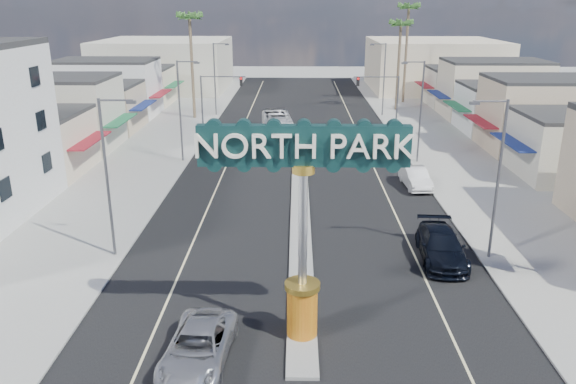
{
  "coord_description": "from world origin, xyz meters",
  "views": [
    {
      "loc": [
        -0.27,
        -18.99,
        13.73
      ],
      "look_at": [
        -0.74,
        10.29,
        3.81
      ],
      "focal_mm": 35.0,
      "sensor_mm": 36.0,
      "label": 1
    }
  ],
  "objects_px": {
    "palm_left_far": "(190,22)",
    "palm_right_far": "(409,13)",
    "traffic_signal_left": "(217,91)",
    "streetlight_r_near": "(496,173)",
    "gateway_sign": "(303,209)",
    "streetlight_l_far": "(216,75)",
    "suv_left": "(198,347)",
    "car_parked_right": "(415,178)",
    "suv_right": "(441,246)",
    "streetlight_l_near": "(109,171)",
    "palm_right_mid": "(401,28)",
    "streetlight_l_mid": "(181,106)",
    "streetlight_r_far": "(383,76)",
    "traffic_signal_right": "(382,92)",
    "city_bus": "(279,134)",
    "streetlight_r_mid": "(419,107)"
  },
  "relations": [
    {
      "from": "streetlight_r_mid",
      "to": "palm_right_far",
      "type": "bearing_deg",
      "value": 81.88
    },
    {
      "from": "gateway_sign",
      "to": "palm_right_mid",
      "type": "distance_m",
      "value": 55.76
    },
    {
      "from": "traffic_signal_left",
      "to": "suv_left",
      "type": "relative_size",
      "value": 1.13
    },
    {
      "from": "traffic_signal_right",
      "to": "streetlight_l_mid",
      "type": "relative_size",
      "value": 0.67
    },
    {
      "from": "palm_right_far",
      "to": "streetlight_r_near",
      "type": "bearing_deg",
      "value": -95.02
    },
    {
      "from": "city_bus",
      "to": "traffic_signal_right",
      "type": "bearing_deg",
      "value": 34.96
    },
    {
      "from": "gateway_sign",
      "to": "traffic_signal_left",
      "type": "bearing_deg",
      "value": 102.33
    },
    {
      "from": "streetlight_r_mid",
      "to": "palm_left_far",
      "type": "bearing_deg",
      "value": 139.52
    },
    {
      "from": "palm_right_far",
      "to": "streetlight_l_near",
      "type": "bearing_deg",
      "value": -116.06
    },
    {
      "from": "streetlight_r_mid",
      "to": "streetlight_l_near",
      "type": "bearing_deg",
      "value": -136.21
    },
    {
      "from": "streetlight_l_far",
      "to": "suv_left",
      "type": "distance_m",
      "value": 52.46
    },
    {
      "from": "streetlight_l_near",
      "to": "streetlight_r_mid",
      "type": "relative_size",
      "value": 1.0
    },
    {
      "from": "streetlight_l_near",
      "to": "streetlight_l_mid",
      "type": "relative_size",
      "value": 1.0
    },
    {
      "from": "traffic_signal_left",
      "to": "streetlight_r_near",
      "type": "xyz_separation_m",
      "value": [
        19.62,
        -33.99,
        0.79
      ]
    },
    {
      "from": "streetlight_r_far",
      "to": "streetlight_l_near",
      "type": "bearing_deg",
      "value": -116.42
    },
    {
      "from": "streetlight_r_near",
      "to": "palm_left_far",
      "type": "height_order",
      "value": "palm_left_far"
    },
    {
      "from": "streetlight_l_near",
      "to": "suv_left",
      "type": "relative_size",
      "value": 1.69
    },
    {
      "from": "suv_left",
      "to": "streetlight_l_mid",
      "type": "bearing_deg",
      "value": 106.1
    },
    {
      "from": "streetlight_r_far",
      "to": "suv_right",
      "type": "distance_m",
      "value": 42.51
    },
    {
      "from": "gateway_sign",
      "to": "palm_left_far",
      "type": "height_order",
      "value": "palm_left_far"
    },
    {
      "from": "streetlight_l_near",
      "to": "city_bus",
      "type": "height_order",
      "value": "streetlight_l_near"
    },
    {
      "from": "traffic_signal_left",
      "to": "streetlight_r_mid",
      "type": "bearing_deg",
      "value": -35.5
    },
    {
      "from": "gateway_sign",
      "to": "palm_left_far",
      "type": "relative_size",
      "value": 0.7
    },
    {
      "from": "streetlight_r_far",
      "to": "palm_right_far",
      "type": "xyz_separation_m",
      "value": [
        4.57,
        10.0,
        7.32
      ]
    },
    {
      "from": "traffic_signal_left",
      "to": "streetlight_l_far",
      "type": "height_order",
      "value": "streetlight_l_far"
    },
    {
      "from": "streetlight_r_near",
      "to": "suv_right",
      "type": "relative_size",
      "value": 1.56
    },
    {
      "from": "streetlight_r_mid",
      "to": "car_parked_right",
      "type": "height_order",
      "value": "streetlight_r_mid"
    },
    {
      "from": "streetlight_l_near",
      "to": "suv_left",
      "type": "height_order",
      "value": "streetlight_l_near"
    },
    {
      "from": "palm_left_far",
      "to": "palm_right_far",
      "type": "bearing_deg",
      "value": 23.2
    },
    {
      "from": "streetlight_l_mid",
      "to": "streetlight_l_far",
      "type": "height_order",
      "value": "same"
    },
    {
      "from": "gateway_sign",
      "to": "palm_right_mid",
      "type": "bearing_deg",
      "value": 76.47
    },
    {
      "from": "palm_left_far",
      "to": "palm_right_mid",
      "type": "distance_m",
      "value": 26.7
    },
    {
      "from": "streetlight_l_mid",
      "to": "car_parked_right",
      "type": "bearing_deg",
      "value": -19.99
    },
    {
      "from": "suv_left",
      "to": "car_parked_right",
      "type": "xyz_separation_m",
      "value": [
        13.15,
        22.84,
        0.04
      ]
    },
    {
      "from": "suv_left",
      "to": "streetlight_l_near",
      "type": "bearing_deg",
      "value": 126.62
    },
    {
      "from": "traffic_signal_right",
      "to": "streetlight_r_near",
      "type": "bearing_deg",
      "value": -87.9
    },
    {
      "from": "streetlight_l_far",
      "to": "palm_right_far",
      "type": "bearing_deg",
      "value": 21.46
    },
    {
      "from": "traffic_signal_right",
      "to": "streetlight_l_near",
      "type": "relative_size",
      "value": 0.67
    },
    {
      "from": "palm_right_far",
      "to": "traffic_signal_right",
      "type": "bearing_deg",
      "value": -107.9
    },
    {
      "from": "palm_right_far",
      "to": "streetlight_l_far",
      "type": "bearing_deg",
      "value": -158.54
    },
    {
      "from": "streetlight_l_near",
      "to": "streetlight_r_near",
      "type": "height_order",
      "value": "same"
    },
    {
      "from": "streetlight_l_near",
      "to": "streetlight_l_far",
      "type": "bearing_deg",
      "value": 90.0
    },
    {
      "from": "city_bus",
      "to": "streetlight_l_near",
      "type": "bearing_deg",
      "value": -115.32
    },
    {
      "from": "streetlight_l_mid",
      "to": "city_bus",
      "type": "bearing_deg",
      "value": 26.68
    },
    {
      "from": "streetlight_l_near",
      "to": "streetlight_r_far",
      "type": "relative_size",
      "value": 1.0
    },
    {
      "from": "streetlight_r_near",
      "to": "palm_right_mid",
      "type": "height_order",
      "value": "palm_right_mid"
    },
    {
      "from": "palm_left_far",
      "to": "palm_right_far",
      "type": "distance_m",
      "value": 30.48
    },
    {
      "from": "traffic_signal_right",
      "to": "streetlight_r_mid",
      "type": "height_order",
      "value": "streetlight_r_mid"
    },
    {
      "from": "traffic_signal_left",
      "to": "streetlight_r_far",
      "type": "height_order",
      "value": "streetlight_r_far"
    },
    {
      "from": "traffic_signal_left",
      "to": "streetlight_r_near",
      "type": "relative_size",
      "value": 0.67
    }
  ]
}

